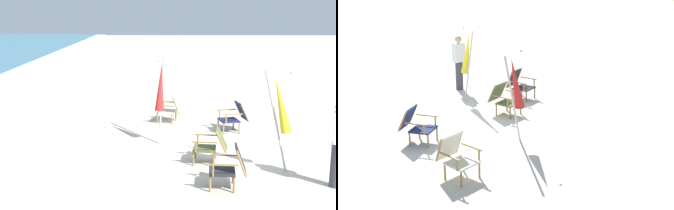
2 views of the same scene
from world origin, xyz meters
TOP-DOWN VIEW (x-y plane):
  - ground_plane at (0.00, 0.00)m, footprint 80.00×80.00m
  - beach_chair_front_right at (-0.95, 0.95)m, footprint 0.66×0.80m
  - beach_chair_far_center at (1.59, 0.15)m, footprint 0.71×0.83m
  - beach_chair_back_left at (-2.33, 0.72)m, footprint 0.64×0.73m
  - beach_chair_front_left at (2.53, 1.83)m, footprint 0.71×0.80m
  - umbrella_furled_yellow at (-1.35, -0.38)m, footprint 0.43×0.60m
  - umbrella_furled_red at (0.63, 2.09)m, footprint 0.65×0.32m

SIDE VIEW (x-z plane):
  - ground_plane at x=0.00m, z-range 0.00..0.00m
  - beach_chair_front_right at x=-0.95m, z-range 0.03..0.82m
  - beach_chair_far_center at x=1.59m, z-range 0.03..0.82m
  - beach_chair_back_left at x=-2.33m, z-range 0.02..0.84m
  - beach_chair_front_left at x=2.53m, z-range 0.02..0.84m
  - umbrella_furled_red at x=0.63m, z-range 0.32..2.38m
  - umbrella_furled_yellow at x=-1.35m, z-range 0.32..2.39m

